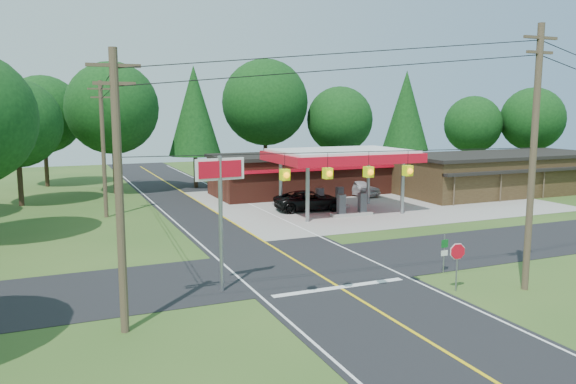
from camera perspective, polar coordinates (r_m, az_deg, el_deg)
name	(u,v)px	position (r m, az deg, el deg)	size (l,w,h in m)	color
ground	(306,267)	(28.71, 1.83, -7.65)	(120.00, 120.00, 0.00)	#2A4D1B
main_highway	(306,267)	(28.70, 1.83, -7.63)	(8.00, 120.00, 0.02)	black
cross_road	(306,267)	(28.70, 1.83, -7.63)	(70.00, 7.00, 0.02)	black
lane_center_yellow	(306,267)	(28.70, 1.83, -7.60)	(0.15, 110.00, 0.00)	yellow
gas_canopy	(341,158)	(43.41, 5.41, 3.51)	(10.60, 7.40, 4.88)	gray
convenience_store	(299,174)	(52.99, 1.17, 1.87)	(16.40, 7.55, 3.80)	#572318
strip_building	(501,173)	(57.34, 20.84, 1.81)	(20.40, 8.75, 3.80)	#382817
utility_pole_near_right	(533,156)	(26.36, 23.64, 3.40)	(1.80, 0.30, 11.50)	#473828
utility_pole_near_left	(119,189)	(20.31, -16.80, 0.31)	(1.80, 0.30, 10.00)	#473828
utility_pole_far_left	(103,147)	(43.25, -18.26, 4.35)	(1.80, 0.30, 10.00)	#473828
utility_pole_north	(103,141)	(60.31, -18.24, 4.94)	(0.30, 0.30, 9.50)	#473828
overhead_beacons	(348,154)	(21.86, 6.17, 3.83)	(17.04, 2.04, 1.03)	black
treeline_backdrop	(200,114)	(50.58, -8.91, 7.79)	(70.27, 51.59, 13.30)	#332316
suv_car	(310,201)	(44.31, 2.25, -0.90)	(5.65, 5.65, 1.57)	black
sedan_car	(358,187)	(52.34, 7.09, 0.46)	(4.52, 4.52, 1.54)	silver
big_stop_sign	(220,194)	(24.21, -6.89, -0.16)	(2.22, 0.35, 5.98)	gray
octagonal_stop_sign	(457,256)	(25.72, 16.84, -6.20)	(0.76, 0.16, 2.18)	gray
route_sign_post	(444,250)	(28.51, 15.59, -5.74)	(0.39, 0.09, 1.91)	gray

